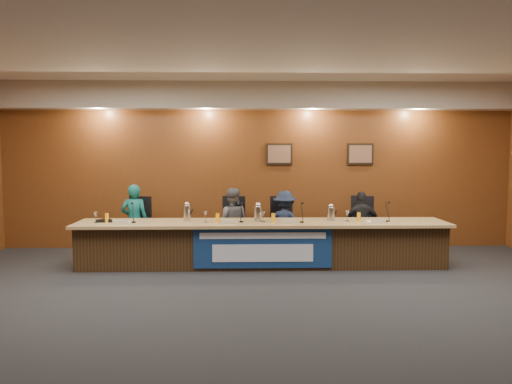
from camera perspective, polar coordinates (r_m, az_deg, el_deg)
floor at (r=6.13m, az=1.55°, el=-13.54°), size 10.00×10.00×0.00m
ceiling at (r=5.95m, az=1.62°, el=17.12°), size 10.00×8.00×0.04m
wall_back at (r=9.82m, az=0.32°, el=2.91°), size 10.00×0.04×3.20m
soffit at (r=9.62m, az=0.37°, el=10.92°), size 10.00×0.50×0.50m
dais_body at (r=8.37m, az=0.67°, el=-6.06°), size 6.00×0.80×0.70m
dais_top at (r=8.26m, az=0.68°, el=-3.57°), size 6.10×0.95×0.05m
banner at (r=7.96m, az=0.78°, el=-6.41°), size 2.20×0.02×0.65m
banner_text_upper at (r=7.91m, az=0.79°, el=-5.01°), size 2.00×0.01×0.10m
banner_text_lower at (r=7.96m, az=0.79°, el=-7.00°), size 1.60×0.01×0.28m
wall_photo_left at (r=9.81m, az=2.67°, el=4.36°), size 0.52×0.04×0.42m
wall_photo_right at (r=10.05m, az=11.83°, el=4.27°), size 0.52×0.04×0.42m
panelist_a at (r=9.22m, az=-13.72°, el=-3.22°), size 0.49×0.33×1.32m
panelist_b at (r=9.02m, az=-2.78°, el=-3.49°), size 0.66×0.54×1.25m
panelist_c at (r=9.05m, az=3.31°, el=-3.64°), size 0.87×0.65×1.19m
panelist_d at (r=9.28m, az=12.00°, el=-3.58°), size 0.70×0.32×1.18m
office_chair_a at (r=9.34m, az=-13.57°, el=-4.24°), size 0.57×0.57×0.08m
office_chair_b at (r=9.14m, az=-2.76°, el=-4.30°), size 0.55×0.55×0.08m
office_chair_c at (r=9.17m, az=3.26°, el=-4.28°), size 0.56×0.56×0.08m
office_chair_d at (r=9.39m, az=11.84°, el=-4.16°), size 0.62×0.62×0.08m
nameplate_a at (r=8.21m, az=-15.14°, el=-3.29°), size 0.24×0.08×0.10m
microphone_a at (r=8.36m, az=-13.79°, el=-3.36°), size 0.07×0.07×0.02m
juice_glass_a at (r=8.50m, az=-16.68°, el=-2.85°), size 0.06×0.06×0.15m
water_glass_a at (r=8.50m, az=-17.84°, el=-2.78°), size 0.08×0.08×0.18m
nameplate_b at (r=8.01m, az=-3.14°, el=-3.33°), size 0.24×0.08×0.10m
microphone_b at (r=8.17m, az=-1.68°, el=-3.41°), size 0.07×0.07×0.02m
juice_glass_b at (r=8.17m, az=-4.42°, el=-2.97°), size 0.06×0.06×0.15m
water_glass_b at (r=8.18m, az=-5.80°, el=-2.86°), size 0.08×0.08×0.18m
nameplate_c at (r=8.04m, az=3.81°, el=-3.30°), size 0.24×0.08×0.10m
microphone_c at (r=8.16m, az=5.25°, el=-3.44°), size 0.07×0.07×0.02m
juice_glass_c at (r=8.17m, az=1.97°, el=-2.95°), size 0.06×0.06×0.15m
water_glass_c at (r=8.21m, az=0.83°, el=-2.81°), size 0.08×0.08×0.18m
nameplate_d at (r=8.25m, az=13.82°, el=-3.23°), size 0.24×0.08×0.10m
microphone_d at (r=8.52m, az=14.71°, el=-3.23°), size 0.07×0.07×0.02m
juice_glass_d at (r=8.42m, az=11.66°, el=-2.82°), size 0.06×0.06×0.15m
water_glass_d at (r=8.40m, az=10.42°, el=-2.71°), size 0.08×0.08×0.18m
carafe_left at (r=8.36m, az=-7.89°, el=-2.44°), size 0.12×0.12×0.26m
carafe_mid at (r=8.26m, az=0.23°, el=-2.52°), size 0.13×0.13×0.25m
carafe_right at (r=8.43m, az=8.55°, el=-2.52°), size 0.13×0.13×0.22m
speakerphone at (r=8.58m, az=-16.85°, el=-3.12°), size 0.32×0.32×0.05m
paper_stack at (r=8.44m, az=13.36°, el=-3.32°), size 0.26×0.33×0.01m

